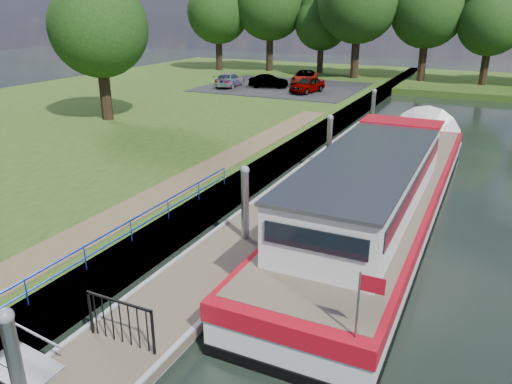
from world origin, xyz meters
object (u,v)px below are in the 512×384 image
at_px(car_c, 229,80).
at_px(barge, 385,189).
at_px(car_b, 268,81).
at_px(car_d, 305,78).
at_px(car_a, 307,85).
at_px(pontoon, 294,200).

bearing_deg(car_c, barge, 123.24).
distance_m(barge, car_b, 28.05).
relative_size(car_b, car_d, 0.73).
relative_size(car_b, car_c, 0.82).
height_order(car_a, car_d, car_d).
relative_size(barge, car_c, 4.96).
bearing_deg(pontoon, car_d, 109.62).
bearing_deg(car_a, car_d, 125.09).
relative_size(car_a, car_b, 1.11).
bearing_deg(pontoon, car_b, 116.66).
bearing_deg(car_d, barge, -77.17).
xyz_separation_m(car_c, car_d, (5.91, 4.00, 0.05)).
bearing_deg(car_a, pontoon, -59.08).
bearing_deg(car_b, pontoon, -169.00).
height_order(barge, car_a, barge).
xyz_separation_m(pontoon, car_c, (-15.51, 22.92, 1.27)).
distance_m(barge, car_c, 29.46).
bearing_deg(barge, car_c, 130.43).
distance_m(barge, car_d, 29.54).
bearing_deg(car_a, barge, -50.89).
height_order(pontoon, car_c, car_c).
xyz_separation_m(pontoon, barge, (3.60, 0.50, 0.90)).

